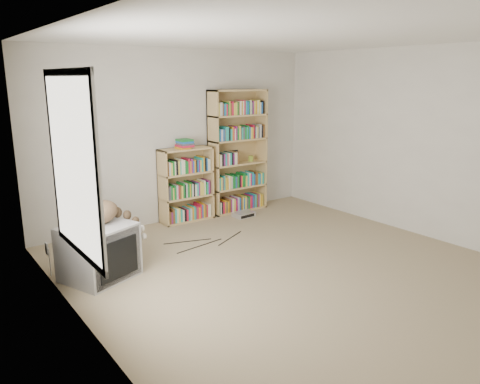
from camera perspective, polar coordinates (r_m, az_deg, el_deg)
floor at (r=5.32m, az=6.41°, el=-9.46°), size 4.50×5.00×0.01m
wall_back at (r=6.98m, az=-7.34°, el=6.75°), size 4.50×0.02×2.50m
wall_left at (r=3.83m, az=-18.79°, el=0.39°), size 0.02×5.00×2.50m
wall_right at (r=6.68m, az=21.20°, el=5.63°), size 0.02×5.00×2.50m
ceiling at (r=4.91m, az=7.22°, el=18.47°), size 4.50×5.00×0.02m
window at (r=3.99m, az=-19.66°, el=3.04°), size 0.02×1.22×1.52m
crt_tv at (r=5.22m, az=-16.91°, el=-7.00°), size 0.84×0.81×0.58m
cat at (r=5.18m, az=-15.94°, el=-2.65°), size 0.76×0.48×0.54m
bookcase_tall at (r=7.41m, az=-0.34°, el=4.58°), size 0.96×0.30×1.91m
bookcase_short at (r=6.99m, az=-6.64°, el=0.56°), size 0.80×0.30×1.09m
book_stack at (r=6.80m, az=-6.84°, el=5.84°), size 0.20×0.26×0.14m
green_mug at (r=7.55m, az=1.27°, el=4.13°), size 0.08×0.08×0.09m
framed_print at (r=7.48m, az=-0.69°, el=4.41°), size 0.14×0.05×0.19m
dvd_player at (r=7.23m, az=0.47°, el=-2.74°), size 0.33×0.25×0.07m
wall_outlet at (r=5.42m, az=-22.51°, el=-6.39°), size 0.01×0.08×0.13m
floor_cables at (r=6.04m, az=-3.68°, el=-6.44°), size 1.20×0.70×0.01m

